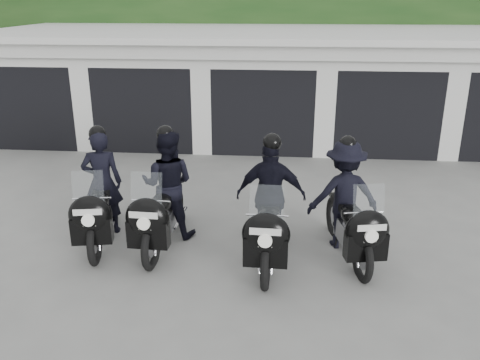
# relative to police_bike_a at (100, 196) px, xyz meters

# --- Properties ---
(ground) EXTENTS (80.00, 80.00, 0.00)m
(ground) POSITION_rel_police_bike_a_xyz_m (2.45, -0.44, -0.78)
(ground) COLOR gray
(ground) RESTS_ON ground
(garage_block) EXTENTS (16.40, 6.80, 2.96)m
(garage_block) POSITION_rel_police_bike_a_xyz_m (2.45, 7.61, 0.65)
(garage_block) COLOR silver
(garage_block) RESTS_ON ground
(background_vegetation) EXTENTS (20.00, 3.90, 5.80)m
(background_vegetation) POSITION_rel_police_bike_a_xyz_m (2.82, 12.47, 1.99)
(background_vegetation) COLOR #193A15
(background_vegetation) RESTS_ON ground
(police_bike_a) EXTENTS (0.92, 2.24, 1.96)m
(police_bike_a) POSITION_rel_police_bike_a_xyz_m (0.00, 0.00, 0.00)
(police_bike_a) COLOR black
(police_bike_a) RESTS_ON ground
(police_bike_b) EXTENTS (0.93, 2.30, 2.00)m
(police_bike_b) POSITION_rel_police_bike_a_xyz_m (1.08, 0.08, 0.06)
(police_bike_b) COLOR black
(police_bike_b) RESTS_ON ground
(police_bike_c) EXTENTS (1.11, 2.31, 2.01)m
(police_bike_c) POSITION_rel_police_bike_a_xyz_m (2.82, -0.30, 0.07)
(police_bike_c) COLOR black
(police_bike_c) RESTS_ON ground
(police_bike_d) EXTENTS (1.25, 2.20, 1.93)m
(police_bike_d) POSITION_rel_police_bike_a_xyz_m (4.02, -0.03, 0.04)
(police_bike_d) COLOR black
(police_bike_d) RESTS_ON ground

